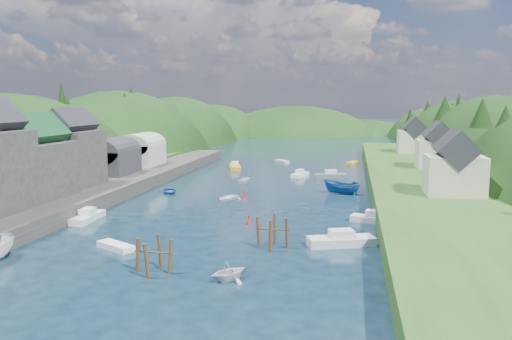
% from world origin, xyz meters
% --- Properties ---
extents(ground, '(600.00, 600.00, 0.00)m').
position_xyz_m(ground, '(0.00, 50.00, 0.00)').
color(ground, black).
rests_on(ground, ground).
extents(hillside_left, '(44.00, 245.56, 52.00)m').
position_xyz_m(hillside_left, '(-45.00, 75.00, -8.03)').
color(hillside_left, black).
rests_on(hillside_left, ground).
extents(hillside_right, '(36.00, 245.56, 48.00)m').
position_xyz_m(hillside_right, '(45.00, 75.00, -7.41)').
color(hillside_right, black).
rests_on(hillside_right, ground).
extents(far_hills, '(103.00, 68.00, 44.00)m').
position_xyz_m(far_hills, '(1.22, 174.01, -10.80)').
color(far_hills, black).
rests_on(far_hills, ground).
extents(hill_trees, '(91.51, 148.53, 12.66)m').
position_xyz_m(hill_trees, '(-0.59, 64.61, 11.10)').
color(hill_trees, black).
rests_on(hill_trees, ground).
extents(quay_left, '(12.00, 110.00, 2.00)m').
position_xyz_m(quay_left, '(-24.00, 20.00, 1.00)').
color(quay_left, '#2D2B28').
rests_on(quay_left, ground).
extents(terrace_left_grass, '(12.00, 110.00, 2.50)m').
position_xyz_m(terrace_left_grass, '(-31.00, 20.00, 1.25)').
color(terrace_left_grass, '#234719').
rests_on(terrace_left_grass, ground).
extents(quayside_buildings, '(8.00, 35.84, 12.90)m').
position_xyz_m(quayside_buildings, '(-26.00, 6.39, 7.09)').
color(quayside_buildings, '#2D2B28').
rests_on(quayside_buildings, quay_left).
extents(boat_sheds, '(7.00, 21.00, 7.50)m').
position_xyz_m(boat_sheds, '(-26.00, 39.00, 5.27)').
color(boat_sheds, '#2D2D30').
rests_on(boat_sheds, quay_left).
extents(terrace_right, '(16.00, 120.00, 2.40)m').
position_xyz_m(terrace_right, '(25.00, 40.00, 1.20)').
color(terrace_right, '#234719').
rests_on(terrace_right, ground).
extents(right_bank_cottages, '(9.00, 59.24, 8.41)m').
position_xyz_m(right_bank_cottages, '(28.00, 48.33, 5.84)').
color(right_bank_cottages, beige).
rests_on(right_bank_cottages, terrace_right).
extents(piling_cluster_near, '(3.42, 3.17, 3.54)m').
position_xyz_m(piling_cluster_near, '(-2.03, -6.67, 1.21)').
color(piling_cluster_near, '#382314').
rests_on(piling_cluster_near, ground).
extents(piling_cluster_far, '(3.41, 3.16, 3.65)m').
position_xyz_m(piling_cluster_far, '(6.63, 2.36, 1.26)').
color(piling_cluster_far, '#382314').
rests_on(piling_cluster_far, ground).
extents(channel_buoy_near, '(0.70, 0.70, 1.10)m').
position_xyz_m(channel_buoy_near, '(2.47, 10.89, 0.48)').
color(channel_buoy_near, '#AF0E0E').
rests_on(channel_buoy_near, ground).
extents(channel_buoy_far, '(0.70, 0.70, 1.10)m').
position_xyz_m(channel_buoy_far, '(-1.32, 25.94, 0.48)').
color(channel_buoy_far, '#AF0E0E').
rests_on(channel_buoy_far, ground).
extents(moored_boats, '(38.37, 82.62, 2.46)m').
position_xyz_m(moored_boats, '(-0.99, 19.59, 0.68)').
color(moored_boats, gold).
rests_on(moored_boats, ground).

